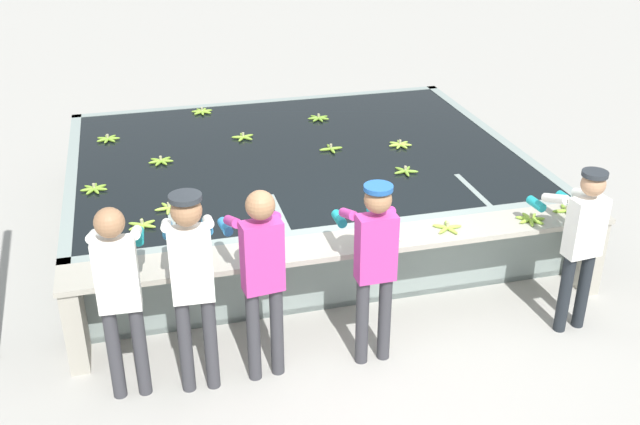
{
  "coord_description": "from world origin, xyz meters",
  "views": [
    {
      "loc": [
        -1.76,
        -5.35,
        4.04
      ],
      "look_at": [
        0.0,
        1.34,
        0.59
      ],
      "focal_mm": 42.0,
      "sensor_mm": 36.0,
      "label": 1
    }
  ],
  "objects_px": {
    "worker_0": "(119,286)",
    "banana_bunch_ledge_0": "(531,219)",
    "worker_3": "(374,257)",
    "banana_bunch_floating_2": "(243,137)",
    "banana_bunch_floating_5": "(319,118)",
    "worker_2": "(262,268)",
    "banana_bunch_floating_1": "(405,171)",
    "banana_bunch_floating_9": "(142,225)",
    "worker_4": "(581,236)",
    "banana_bunch_floating_3": "(108,139)",
    "knife_0": "(377,235)",
    "banana_bunch_floating_7": "(400,144)",
    "banana_bunch_floating_10": "(169,208)",
    "banana_bunch_ledge_2": "(567,211)",
    "banana_bunch_floating_4": "(161,161)",
    "banana_bunch_floating_6": "(331,149)",
    "banana_bunch_ledge_1": "(447,228)",
    "banana_bunch_floating_8": "(202,112)",
    "worker_1": "(192,273)"
  },
  "relations": [
    {
      "from": "banana_bunch_floating_7",
      "to": "knife_0",
      "type": "distance_m",
      "value": 2.26
    },
    {
      "from": "worker_0",
      "to": "banana_bunch_floating_5",
      "type": "bearing_deg",
      "value": 55.82
    },
    {
      "from": "worker_4",
      "to": "banana_bunch_ledge_2",
      "type": "xyz_separation_m",
      "value": [
        0.25,
        0.62,
        -0.08
      ]
    },
    {
      "from": "worker_2",
      "to": "banana_bunch_floating_1",
      "type": "height_order",
      "value": "worker_2"
    },
    {
      "from": "banana_bunch_floating_5",
      "to": "banana_bunch_ledge_2",
      "type": "height_order",
      "value": "banana_bunch_ledge_2"
    },
    {
      "from": "worker_3",
      "to": "banana_bunch_floating_2",
      "type": "bearing_deg",
      "value": 98.85
    },
    {
      "from": "banana_bunch_floating_2",
      "to": "banana_bunch_floating_5",
      "type": "height_order",
      "value": "same"
    },
    {
      "from": "banana_bunch_ledge_2",
      "to": "worker_4",
      "type": "bearing_deg",
      "value": -111.63
    },
    {
      "from": "worker_0",
      "to": "banana_bunch_ledge_0",
      "type": "bearing_deg",
      "value": 7.21
    },
    {
      "from": "banana_bunch_floating_6",
      "to": "banana_bunch_ledge_2",
      "type": "relative_size",
      "value": 1.0
    },
    {
      "from": "banana_bunch_floating_9",
      "to": "worker_4",
      "type": "bearing_deg",
      "value": -20.08
    },
    {
      "from": "worker_3",
      "to": "knife_0",
      "type": "distance_m",
      "value": 0.68
    },
    {
      "from": "banana_bunch_floating_10",
      "to": "banana_bunch_floating_4",
      "type": "bearing_deg",
      "value": 89.7
    },
    {
      "from": "banana_bunch_floating_2",
      "to": "banana_bunch_floating_9",
      "type": "bearing_deg",
      "value": -122.27
    },
    {
      "from": "banana_bunch_floating_1",
      "to": "banana_bunch_floating_10",
      "type": "height_order",
      "value": "same"
    },
    {
      "from": "banana_bunch_floating_4",
      "to": "banana_bunch_floating_9",
      "type": "bearing_deg",
      "value": -100.2
    },
    {
      "from": "banana_bunch_floating_8",
      "to": "banana_bunch_ledge_0",
      "type": "xyz_separation_m",
      "value": [
        2.61,
        -3.91,
        0.0
      ]
    },
    {
      "from": "worker_2",
      "to": "knife_0",
      "type": "distance_m",
      "value": 1.32
    },
    {
      "from": "banana_bunch_floating_5",
      "to": "banana_bunch_floating_6",
      "type": "height_order",
      "value": "same"
    },
    {
      "from": "worker_1",
      "to": "banana_bunch_floating_7",
      "type": "bearing_deg",
      "value": 44.87
    },
    {
      "from": "worker_0",
      "to": "banana_bunch_ledge_1",
      "type": "relative_size",
      "value": 6.05
    },
    {
      "from": "banana_bunch_floating_1",
      "to": "banana_bunch_floating_7",
      "type": "distance_m",
      "value": 0.78
    },
    {
      "from": "banana_bunch_floating_2",
      "to": "banana_bunch_floating_5",
      "type": "relative_size",
      "value": 0.99
    },
    {
      "from": "worker_2",
      "to": "worker_3",
      "type": "height_order",
      "value": "worker_2"
    },
    {
      "from": "banana_bunch_floating_3",
      "to": "banana_bunch_floating_5",
      "type": "distance_m",
      "value": 2.62
    },
    {
      "from": "banana_bunch_floating_2",
      "to": "banana_bunch_floating_5",
      "type": "bearing_deg",
      "value": 22.61
    },
    {
      "from": "worker_0",
      "to": "worker_1",
      "type": "bearing_deg",
      "value": -6.55
    },
    {
      "from": "worker_0",
      "to": "banana_bunch_floating_1",
      "type": "height_order",
      "value": "worker_0"
    },
    {
      "from": "worker_4",
      "to": "banana_bunch_floating_7",
      "type": "xyz_separation_m",
      "value": [
        -0.69,
        2.68,
        -0.09
      ]
    },
    {
      "from": "worker_4",
      "to": "banana_bunch_floating_10",
      "type": "bearing_deg",
      "value": 154.26
    },
    {
      "from": "banana_bunch_floating_9",
      "to": "knife_0",
      "type": "height_order",
      "value": "banana_bunch_floating_9"
    },
    {
      "from": "worker_4",
      "to": "knife_0",
      "type": "xyz_separation_m",
      "value": [
        -1.66,
        0.63,
        -0.09
      ]
    },
    {
      "from": "banana_bunch_floating_9",
      "to": "banana_bunch_ledge_0",
      "type": "relative_size",
      "value": 1.0
    },
    {
      "from": "worker_3",
      "to": "banana_bunch_floating_7",
      "type": "bearing_deg",
      "value": 65.62
    },
    {
      "from": "worker_1",
      "to": "banana_bunch_floating_1",
      "type": "distance_m",
      "value": 3.13
    },
    {
      "from": "worker_2",
      "to": "banana_bunch_ledge_2",
      "type": "xyz_separation_m",
      "value": [
        3.07,
        0.58,
        -0.17
      ]
    },
    {
      "from": "banana_bunch_ledge_0",
      "to": "banana_bunch_floating_7",
      "type": "bearing_deg",
      "value": 103.61
    },
    {
      "from": "worker_0",
      "to": "worker_2",
      "type": "relative_size",
      "value": 0.99
    },
    {
      "from": "worker_3",
      "to": "banana_bunch_floating_8",
      "type": "distance_m",
      "value": 4.53
    },
    {
      "from": "banana_bunch_floating_8",
      "to": "knife_0",
      "type": "bearing_deg",
      "value": -73.53
    },
    {
      "from": "banana_bunch_floating_5",
      "to": "banana_bunch_ledge_0",
      "type": "xyz_separation_m",
      "value": [
        1.2,
        -3.27,
        0.0
      ]
    },
    {
      "from": "banana_bunch_floating_3",
      "to": "banana_bunch_floating_4",
      "type": "xyz_separation_m",
      "value": [
        0.56,
        -0.85,
        0.0
      ]
    },
    {
      "from": "worker_0",
      "to": "banana_bunch_ledge_0",
      "type": "distance_m",
      "value": 3.78
    },
    {
      "from": "knife_0",
      "to": "banana_bunch_floating_9",
      "type": "bearing_deg",
      "value": 160.55
    },
    {
      "from": "banana_bunch_floating_5",
      "to": "banana_bunch_floating_4",
      "type": "bearing_deg",
      "value": -155.43
    },
    {
      "from": "banana_bunch_ledge_0",
      "to": "banana_bunch_floating_6",
      "type": "bearing_deg",
      "value": 121.11
    },
    {
      "from": "worker_3",
      "to": "knife_0",
      "type": "bearing_deg",
      "value": 68.98
    },
    {
      "from": "worker_0",
      "to": "banana_bunch_floating_3",
      "type": "bearing_deg",
      "value": 91.11
    },
    {
      "from": "worker_3",
      "to": "banana_bunch_ledge_0",
      "type": "distance_m",
      "value": 1.81
    },
    {
      "from": "worker_3",
      "to": "banana_bunch_floating_6",
      "type": "distance_m",
      "value": 2.77
    }
  ]
}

